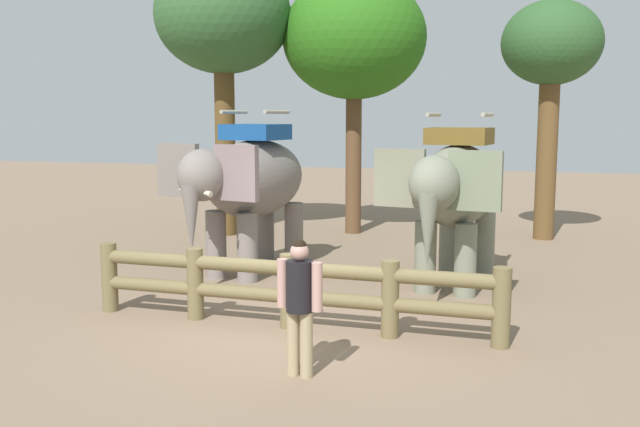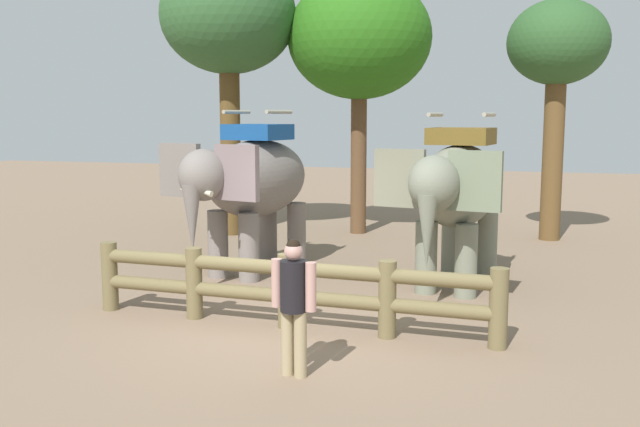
% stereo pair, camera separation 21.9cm
% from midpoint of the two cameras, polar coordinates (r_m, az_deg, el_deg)
% --- Properties ---
extents(ground_plane, '(60.00, 60.00, 0.00)m').
position_cam_midpoint_polar(ground_plane, '(9.98, -2.29, -9.33)').
color(ground_plane, '#826953').
extents(log_fence, '(6.03, 0.42, 1.05)m').
position_cam_midpoint_polar(log_fence, '(9.92, -2.11, -5.85)').
color(log_fence, brown).
rests_on(log_fence, ground).
extents(elephant_near_left, '(2.23, 3.65, 3.06)m').
position_cam_midpoint_polar(elephant_near_left, '(13.22, -5.10, 2.52)').
color(elephant_near_left, gray).
rests_on(elephant_near_left, ground).
extents(elephant_center, '(2.02, 3.57, 3.01)m').
position_cam_midpoint_polar(elephant_center, '(12.27, 11.48, 1.84)').
color(elephant_center, gray).
rests_on(elephant_center, ground).
extents(tourist_woman_in_black, '(0.56, 0.36, 1.59)m').
position_cam_midpoint_polar(tourist_woman_in_black, '(8.02, -1.36, -6.81)').
color(tourist_woman_in_black, tan).
rests_on(tourist_woman_in_black, ground).
extents(tree_far_left, '(2.32, 2.32, 5.63)m').
position_cam_midpoint_polar(tree_far_left, '(17.70, 18.99, 12.29)').
color(tree_far_left, brown).
rests_on(tree_far_left, ground).
extents(tree_back_center, '(3.54, 3.54, 6.36)m').
position_cam_midpoint_polar(tree_back_center, '(17.82, 3.57, 13.87)').
color(tree_back_center, brown).
rests_on(tree_back_center, ground).
extents(tree_far_right, '(3.30, 3.30, 6.76)m').
position_cam_midpoint_polar(tree_far_right, '(17.79, -7.06, 15.27)').
color(tree_far_right, brown).
rests_on(tree_far_right, ground).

